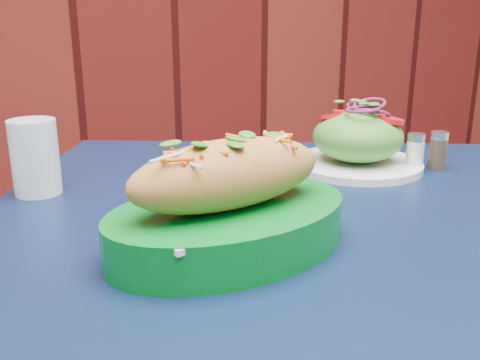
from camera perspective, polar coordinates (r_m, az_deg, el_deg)
name	(u,v)px	position (r m, az deg, el deg)	size (l,w,h in m)	color
cafe_table	(286,273)	(0.73, 4.91, -9.83)	(1.04, 1.04, 0.75)	black
banh_mi_basket	(229,205)	(0.57, -1.16, -2.70)	(0.32, 0.25, 0.13)	#026F1D
salad_plate	(357,142)	(0.90, 12.41, 3.98)	(0.22, 0.22, 0.11)	white
water_glass	(35,157)	(0.80, -21.02, 2.28)	(0.07, 0.07, 0.11)	silver
salt_shaker	(415,153)	(0.91, 18.16, 2.78)	(0.03, 0.03, 0.06)	white
pepper_shaker	(438,150)	(0.94, 20.36, 2.97)	(0.03, 0.03, 0.06)	#3F3326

